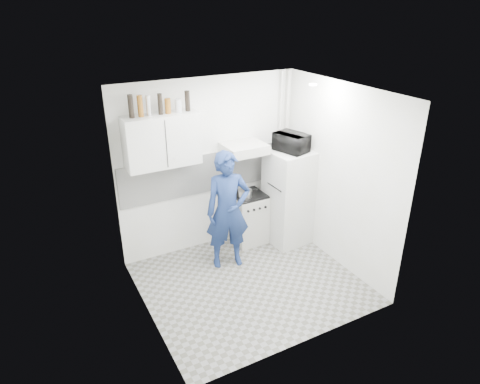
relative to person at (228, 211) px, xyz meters
name	(u,v)px	position (x,y,z in m)	size (l,w,h in m)	color
floor	(250,283)	(0.04, -0.58, -0.86)	(2.80, 2.80, 0.00)	gray
ceiling	(252,93)	(0.04, -0.58, 1.74)	(2.80, 2.80, 0.00)	white
wall_back	(209,166)	(0.04, 0.67, 0.44)	(2.80, 2.80, 0.00)	white
wall_left	(141,223)	(-1.36, -0.58, 0.44)	(2.60, 2.60, 0.00)	white
wall_right	(338,177)	(1.44, -0.58, 0.44)	(2.60, 2.60, 0.00)	white
person	(228,211)	(0.00, 0.00, 0.00)	(0.63, 0.41, 1.72)	navy
stove	(248,218)	(0.57, 0.42, -0.47)	(0.50, 0.50, 0.79)	beige
fridge	(289,197)	(1.14, 0.16, -0.11)	(0.62, 0.62, 1.50)	silver
stove_top	(249,195)	(0.57, 0.42, -0.05)	(0.48, 0.48, 0.03)	black
saucepan	(245,193)	(0.47, 0.36, 0.02)	(0.21, 0.21, 0.11)	silver
microwave	(292,142)	(1.14, 0.16, 0.78)	(0.33, 0.49, 0.27)	black
bottle_a	(131,106)	(-1.07, 0.50, 1.48)	(0.07, 0.07, 0.29)	black
bottle_b	(140,106)	(-0.96, 0.50, 1.47)	(0.07, 0.07, 0.27)	brown
bottle_c	(148,106)	(-0.85, 0.50, 1.47)	(0.06, 0.06, 0.26)	silver
bottle_d	(160,104)	(-0.70, 0.50, 1.47)	(0.06, 0.06, 0.27)	black
canister_a	(168,106)	(-0.60, 0.50, 1.44)	(0.08, 0.08, 0.20)	brown
canister_b	(178,106)	(-0.45, 0.50, 1.43)	(0.09, 0.09, 0.17)	#B2B7BC
bottle_e	(187,101)	(-0.33, 0.50, 1.47)	(0.07, 0.07, 0.27)	black
upper_cabinet	(162,141)	(-0.71, 0.50, 0.99)	(1.00, 0.35, 0.70)	silver
range_hood	(244,148)	(0.49, 0.42, 0.71)	(0.60, 0.50, 0.14)	beige
backsplash	(210,172)	(0.04, 0.66, 0.34)	(2.74, 0.03, 0.60)	white
pipe_a	(285,153)	(1.34, 0.59, 0.44)	(0.05, 0.05, 2.60)	beige
pipe_b	(279,155)	(1.22, 0.59, 0.44)	(0.04, 0.04, 2.60)	beige
ceiling_spot_fixture	(313,85)	(1.04, -0.38, 1.71)	(0.10, 0.10, 0.02)	white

